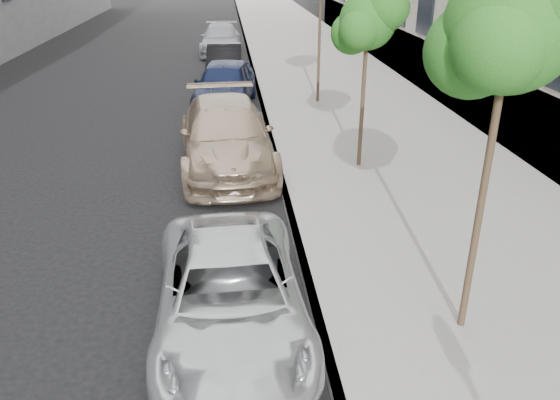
{
  "coord_description": "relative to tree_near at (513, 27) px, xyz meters",
  "views": [
    {
      "loc": [
        -0.03,
        -4.64,
        5.05
      ],
      "look_at": [
        0.73,
        3.09,
        1.5
      ],
      "focal_mm": 35.0,
      "sensor_mm": 36.0,
      "label": 1
    }
  ],
  "objects": [
    {
      "name": "sidewalk",
      "position": [
        1.07,
        22.5,
        -4.2
      ],
      "size": [
        6.4,
        72.0,
        0.14
      ],
      "primitive_type": "cube",
      "color": "gray",
      "rests_on": "ground"
    },
    {
      "name": "curb",
      "position": [
        -2.05,
        22.5,
        -4.2
      ],
      "size": [
        0.15,
        72.0,
        0.14
      ],
      "primitive_type": "cube",
      "color": "#9E9B93",
      "rests_on": "ground"
    },
    {
      "name": "tree_near",
      "position": [
        0.0,
        0.0,
        0.0
      ],
      "size": [
        1.84,
        1.64,
        5.04
      ],
      "color": "#38281C",
      "rests_on": "sidewalk"
    },
    {
      "name": "tree_mid",
      "position": [
        -0.0,
        6.5,
        -0.65
      ],
      "size": [
        1.66,
        1.46,
        4.29
      ],
      "color": "#38281C",
      "rests_on": "sidewalk"
    },
    {
      "name": "minivan",
      "position": [
        -3.33,
        0.38,
        -3.64
      ],
      "size": [
        2.24,
        4.58,
        1.25
      ],
      "primitive_type": "imported",
      "rotation": [
        0.0,
        0.0,
        0.04
      ],
      "color": "silver",
      "rests_on": "ground"
    },
    {
      "name": "suv",
      "position": [
        -3.33,
        7.17,
        -3.46
      ],
      "size": [
        2.58,
        5.7,
        1.62
      ],
      "primitive_type": "imported",
      "rotation": [
        0.0,
        0.0,
        0.06
      ],
      "color": "tan",
      "rests_on": "ground"
    },
    {
      "name": "sedan_blue",
      "position": [
        -3.33,
        12.95,
        -3.46
      ],
      "size": [
        2.53,
        4.98,
        1.63
      ],
      "primitive_type": "imported",
      "rotation": [
        0.0,
        0.0,
        -0.13
      ],
      "color": "#101836",
      "rests_on": "ground"
    },
    {
      "name": "sedan_black",
      "position": [
        -3.33,
        18.04,
        -3.58
      ],
      "size": [
        1.57,
        4.24,
        1.39
      ],
      "primitive_type": "imported",
      "rotation": [
        0.0,
        0.0,
        -0.02
      ],
      "color": "black",
      "rests_on": "ground"
    },
    {
      "name": "sedan_rear",
      "position": [
        -3.49,
        24.19,
        -3.53
      ],
      "size": [
        2.24,
        5.19,
        1.49
      ],
      "primitive_type": "imported",
      "rotation": [
        0.0,
        0.0,
        -0.03
      ],
      "color": "gray",
      "rests_on": "ground"
    }
  ]
}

